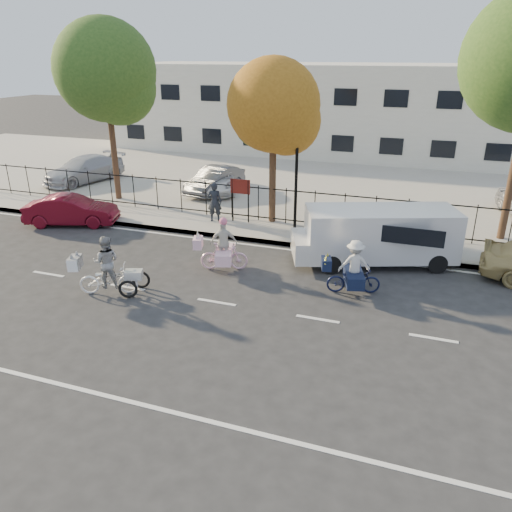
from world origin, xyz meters
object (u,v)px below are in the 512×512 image
at_px(lamppost, 297,154).
at_px(lot_car_c, 215,180).
at_px(unicorn_bike, 223,251).
at_px(red_sedan, 71,210).
at_px(bull_bike, 353,272).
at_px(lot_car_b, 216,179).
at_px(pedestrian, 215,202).
at_px(zebra_trike, 108,272).
at_px(lot_car_a, 84,169).
at_px(white_van, 377,234).

xyz_separation_m(lamppost, lot_car_c, (-5.24, 3.95, -2.33)).
xyz_separation_m(unicorn_bike, red_sedan, (-7.81, 2.23, -0.05)).
height_order(bull_bike, lot_car_b, bull_bike).
distance_m(bull_bike, pedestrian, 7.93).
height_order(unicorn_bike, bull_bike, unicorn_bike).
height_order(lamppost, red_sedan, lamppost).
bearing_deg(lot_car_b, bull_bike, -67.10).
bearing_deg(lot_car_b, pedestrian, -86.77).
bearing_deg(unicorn_bike, pedestrian, 8.74).
bearing_deg(zebra_trike, lot_car_a, 18.79).
bearing_deg(lamppost, bull_bike, -57.33).
bearing_deg(lot_car_a, lot_car_c, 17.01).
height_order(unicorn_bike, white_van, white_van).
bearing_deg(lamppost, white_van, -33.49).
relative_size(zebra_trike, lot_car_a, 0.45).
xyz_separation_m(zebra_trike, pedestrian, (0.38, 7.02, 0.27)).
relative_size(unicorn_bike, white_van, 0.31).
bearing_deg(white_van, lot_car_b, 122.94).
bearing_deg(lot_car_c, red_sedan, -111.89).
distance_m(lamppost, lot_car_b, 7.25).
relative_size(lamppost, white_van, 0.74).
bearing_deg(pedestrian, white_van, 149.53).
distance_m(zebra_trike, bull_bike, 7.30).
bearing_deg(zebra_trike, red_sedan, 25.54).
bearing_deg(unicorn_bike, bull_bike, -112.40).
relative_size(red_sedan, pedestrian, 2.28).
relative_size(lamppost, unicorn_bike, 2.35).
height_order(unicorn_bike, lot_car_b, unicorn_bike).
xyz_separation_m(red_sedan, pedestrian, (5.65, 2.00, 0.36)).
relative_size(lamppost, lot_car_a, 0.92).
distance_m(bull_bike, lot_car_c, 12.12).
height_order(white_van, pedestrian, white_van).
relative_size(bull_bike, red_sedan, 0.49).
bearing_deg(zebra_trike, lamppost, -48.11).
distance_m(red_sedan, pedestrian, 6.01).
height_order(bull_bike, white_van, white_van).
relative_size(lamppost, bull_bike, 2.34).
bearing_deg(lot_car_b, unicorn_bike, -84.87).
distance_m(zebra_trike, white_van, 8.82).
bearing_deg(lamppost, lot_car_c, 142.94).
relative_size(lamppost, lot_car_c, 1.13).
height_order(bull_bike, red_sedan, bull_bike).
distance_m(white_van, red_sedan, 12.52).
height_order(unicorn_bike, pedestrian, unicorn_bike).
relative_size(white_van, red_sedan, 1.56).
xyz_separation_m(pedestrian, lot_car_b, (-1.96, 4.59, -0.21)).
xyz_separation_m(bull_bike, red_sedan, (-12.14, 2.54, -0.05)).
distance_m(red_sedan, lot_car_a, 7.10).
height_order(bull_bike, lot_car_a, bull_bike).
relative_size(red_sedan, lot_car_a, 0.80).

